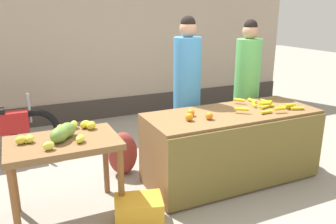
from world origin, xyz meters
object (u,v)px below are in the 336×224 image
object	(u,v)px
vendor_woman_green_shirt	(247,87)
produce_sack	(123,153)
vendor_woman_blue_shirt	(187,92)
produce_crate	(139,211)

from	to	relation	value
vendor_woman_green_shirt	produce_sack	xyz separation A→B (m)	(-1.79, -0.00, -0.65)
vendor_woman_blue_shirt	produce_sack	distance (m)	1.10
produce_crate	produce_sack	bearing A→B (deg)	80.24
vendor_woman_blue_shirt	vendor_woman_green_shirt	distance (m)	0.92
vendor_woman_blue_shirt	produce_sack	xyz separation A→B (m)	(-0.87, 0.00, -0.68)
produce_sack	vendor_woman_blue_shirt	bearing A→B (deg)	-0.02
vendor_woman_blue_shirt	vendor_woman_green_shirt	world-z (taller)	vendor_woman_blue_shirt
produce_crate	produce_sack	distance (m)	1.08
produce_crate	produce_sack	size ratio (longest dim) A/B	0.83
vendor_woman_blue_shirt	produce_sack	size ratio (longest dim) A/B	3.53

